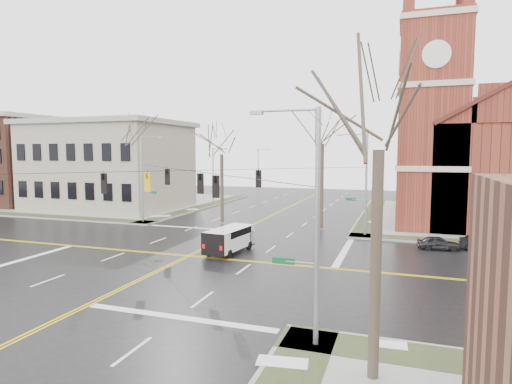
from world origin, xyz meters
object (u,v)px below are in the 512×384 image
(signal_pole_se, at_px, (312,220))
(streetlight_north_a, at_px, (214,174))
(signal_pole_nw, at_px, (143,176))
(parked_car_b, at_px, (485,243))
(signal_pole_ne, at_px, (364,181))
(cargo_van, at_px, (231,238))
(tree_se, at_px, (379,134))
(parked_car_a, at_px, (438,243))
(tree_nw_near, at_px, (222,150))
(tree_ne, at_px, (322,138))
(church, at_px, (505,143))
(tree_nw_far, at_px, (138,139))
(streetlight_north_b, at_px, (259,169))

(signal_pole_se, bearing_deg, streetlight_north_a, 119.09)
(signal_pole_nw, bearing_deg, parked_car_b, -4.83)
(parked_car_b, bearing_deg, signal_pole_ne, 75.57)
(cargo_van, relative_size, tree_se, 0.45)
(streetlight_north_a, relative_size, parked_car_a, 2.59)
(cargo_van, bearing_deg, parked_car_b, 27.25)
(cargo_van, height_order, tree_nw_near, tree_nw_near)
(cargo_van, xyz_separation_m, tree_nw_near, (-5.79, 11.76, 6.64))
(signal_pole_nw, distance_m, tree_se, 35.37)
(signal_pole_nw, height_order, cargo_van, signal_pole_nw)
(tree_ne, bearing_deg, church, 32.68)
(parked_car_a, distance_m, tree_ne, 14.16)
(streetlight_north_a, bearing_deg, signal_pole_nw, -92.32)
(streetlight_north_a, relative_size, cargo_van, 1.58)
(cargo_van, height_order, tree_nw_far, tree_nw_far)
(streetlight_north_b, relative_size, tree_ne, 0.65)
(church, relative_size, streetlight_north_b, 3.44)
(signal_pole_nw, distance_m, parked_car_b, 32.32)
(church, bearing_deg, signal_pole_ne, -135.34)
(church, distance_m, parked_car_b, 18.29)
(streetlight_north_a, height_order, cargo_van, streetlight_north_a)
(church, distance_m, streetlight_north_a, 35.78)
(parked_car_a, bearing_deg, tree_se, 163.67)
(signal_pole_nw, xyz_separation_m, streetlight_north_b, (0.67, 36.50, -0.48))
(cargo_van, distance_m, tree_ne, 14.60)
(tree_nw_near, relative_size, tree_se, 0.96)
(tree_nw_far, bearing_deg, streetlight_north_b, 85.56)
(signal_pole_ne, bearing_deg, signal_pole_se, -90.00)
(parked_car_b, height_order, tree_nw_far, tree_nw_far)
(church, xyz_separation_m, signal_pole_se, (-13.44, -36.28, -3.48))
(church, bearing_deg, tree_nw_far, -163.74)
(signal_pole_nw, bearing_deg, streetlight_north_a, 87.68)
(parked_car_b, bearing_deg, tree_se, 164.53)
(parked_car_a, relative_size, tree_ne, 0.25)
(signal_pole_nw, bearing_deg, signal_pole_ne, 0.00)
(tree_nw_far, xyz_separation_m, tree_se, (27.05, -26.95, -0.84))
(streetlight_north_a, bearing_deg, church, -5.19)
(tree_ne, height_order, tree_se, tree_ne)
(signal_pole_ne, distance_m, tree_nw_far, 25.05)
(streetlight_north_a, distance_m, parked_car_a, 34.55)
(signal_pole_ne, distance_m, streetlight_north_a, 27.48)
(streetlight_north_b, bearing_deg, tree_nw_far, -94.44)
(cargo_van, bearing_deg, streetlight_north_b, 112.95)
(streetlight_north_a, distance_m, streetlight_north_b, 20.00)
(signal_pole_ne, height_order, tree_nw_near, tree_nw_near)
(church, height_order, tree_nw_near, church)
(signal_pole_se, bearing_deg, streetlight_north_b, 110.27)
(signal_pole_se, relative_size, streetlight_north_a, 1.12)
(signal_pole_nw, relative_size, tree_ne, 0.74)
(signal_pole_ne, relative_size, signal_pole_nw, 1.00)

